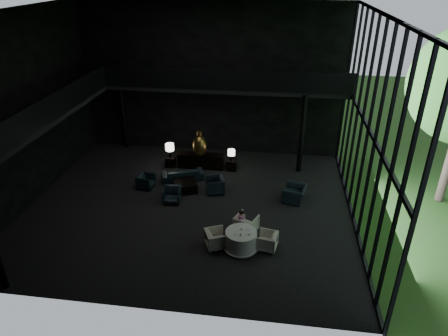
# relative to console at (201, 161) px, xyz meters

# --- Properties ---
(floor) EXTENTS (14.00, 12.00, 0.02)m
(floor) POSITION_rel_console_xyz_m (0.23, -3.70, -0.38)
(floor) COLOR black
(floor) RESTS_ON ground
(ceiling) EXTENTS (14.00, 12.00, 0.02)m
(ceiling) POSITION_rel_console_xyz_m (0.23, -3.70, 7.62)
(ceiling) COLOR black
(ceiling) RESTS_ON ground
(wall_back) EXTENTS (14.00, 0.04, 8.00)m
(wall_back) POSITION_rel_console_xyz_m (0.23, 2.30, 3.62)
(wall_back) COLOR black
(wall_back) RESTS_ON ground
(wall_front) EXTENTS (14.00, 0.04, 8.00)m
(wall_front) POSITION_rel_console_xyz_m (0.23, -9.70, 3.62)
(wall_front) COLOR black
(wall_front) RESTS_ON ground
(wall_left) EXTENTS (0.04, 12.00, 8.00)m
(wall_left) POSITION_rel_console_xyz_m (-6.77, -3.70, 3.62)
(wall_left) COLOR black
(wall_left) RESTS_ON ground
(curtain_wall) EXTENTS (0.20, 12.00, 8.00)m
(curtain_wall) POSITION_rel_console_xyz_m (7.18, -3.70, 3.62)
(curtain_wall) COLOR black
(curtain_wall) RESTS_ON ground
(mezzanine_left) EXTENTS (2.00, 12.00, 0.25)m
(mezzanine_left) POSITION_rel_console_xyz_m (-5.77, -3.70, 3.62)
(mezzanine_left) COLOR black
(mezzanine_left) RESTS_ON wall_left
(mezzanine_back) EXTENTS (12.00, 2.00, 0.25)m
(mezzanine_back) POSITION_rel_console_xyz_m (1.23, 1.30, 3.62)
(mezzanine_back) COLOR black
(mezzanine_back) RESTS_ON wall_back
(railing_left) EXTENTS (0.06, 12.00, 1.00)m
(railing_left) POSITION_rel_console_xyz_m (-4.77, -3.70, 4.22)
(railing_left) COLOR black
(railing_left) RESTS_ON mezzanine_left
(railing_back) EXTENTS (12.00, 0.06, 1.00)m
(railing_back) POSITION_rel_console_xyz_m (1.23, 0.30, 4.22)
(railing_back) COLOR black
(railing_back) RESTS_ON mezzanine_back
(column_nw) EXTENTS (0.24, 0.24, 4.00)m
(column_nw) POSITION_rel_console_xyz_m (-4.77, 2.00, 1.62)
(column_nw) COLOR black
(column_nw) RESTS_ON floor
(column_ne) EXTENTS (0.24, 0.24, 4.00)m
(column_ne) POSITION_rel_console_xyz_m (5.03, 0.30, 1.62)
(column_ne) COLOR black
(column_ne) RESTS_ON floor
(console) EXTENTS (2.40, 0.54, 0.76)m
(console) POSITION_rel_console_xyz_m (0.00, 0.00, 0.00)
(console) COLOR black
(console) RESTS_ON floor
(bronze_urn) EXTENTS (0.73, 0.73, 1.36)m
(bronze_urn) POSITION_rel_console_xyz_m (0.00, -0.21, 0.96)
(bronze_urn) COLOR #AE8E34
(bronze_urn) RESTS_ON console
(side_table_left) EXTENTS (0.48, 0.48, 0.53)m
(side_table_left) POSITION_rel_console_xyz_m (-1.60, -0.08, -0.11)
(side_table_left) COLOR black
(side_table_left) RESTS_ON floor
(table_lamp_left) EXTENTS (0.44, 0.44, 0.74)m
(table_lamp_left) POSITION_rel_console_xyz_m (-1.60, -0.07, 0.68)
(table_lamp_left) COLOR black
(table_lamp_left) RESTS_ON side_table_left
(side_table_right) EXTENTS (0.49, 0.49, 0.54)m
(side_table_right) POSITION_rel_console_xyz_m (1.60, -0.03, -0.11)
(side_table_right) COLOR black
(side_table_right) RESTS_ON floor
(table_lamp_right) EXTENTS (0.37, 0.37, 0.61)m
(table_lamp_right) POSITION_rel_console_xyz_m (1.60, -0.11, 0.60)
(table_lamp_right) COLOR black
(table_lamp_right) RESTS_ON side_table_right
(sofa) EXTENTS (2.04, 1.25, 0.77)m
(sofa) POSITION_rel_console_xyz_m (-0.65, -1.42, 0.00)
(sofa) COLOR black
(sofa) RESTS_ON floor
(lounge_armchair_west) EXTENTS (0.73, 0.77, 0.70)m
(lounge_armchair_west) POSITION_rel_console_xyz_m (-2.18, -2.43, -0.03)
(lounge_armchair_west) COLOR black
(lounge_armchair_west) RESTS_ON floor
(lounge_armchair_east) EXTENTS (1.00, 1.04, 0.88)m
(lounge_armchair_east) POSITION_rel_console_xyz_m (1.12, -2.42, 0.06)
(lounge_armchair_east) COLOR black
(lounge_armchair_east) RESTS_ON floor
(lounge_armchair_south) EXTENTS (0.78, 0.74, 0.77)m
(lounge_armchair_south) POSITION_rel_console_xyz_m (-0.63, -3.51, 0.00)
(lounge_armchair_south) COLOR black
(lounge_armchair_south) RESTS_ON floor
(window_armchair) EXTENTS (0.90, 1.17, 0.91)m
(window_armchair) POSITION_rel_console_xyz_m (4.76, -2.64, 0.07)
(window_armchair) COLOR #1D2A33
(window_armchair) RESTS_ON floor
(coffee_table) EXTENTS (1.29, 1.29, 0.44)m
(coffee_table) POSITION_rel_console_xyz_m (-0.28, -2.43, -0.16)
(coffee_table) COLOR black
(coffee_table) RESTS_ON floor
(dining_table) EXTENTS (1.32, 1.32, 0.75)m
(dining_table) POSITION_rel_console_xyz_m (2.72, -6.37, -0.05)
(dining_table) COLOR white
(dining_table) RESTS_ON floor
(dining_chair_north) EXTENTS (1.07, 1.04, 0.85)m
(dining_chair_north) POSITION_rel_console_xyz_m (2.82, -5.28, 0.05)
(dining_chair_north) COLOR beige
(dining_chair_north) RESTS_ON floor
(dining_chair_east) EXTENTS (0.74, 0.78, 0.69)m
(dining_chair_east) POSITION_rel_console_xyz_m (3.67, -6.22, -0.03)
(dining_chair_east) COLOR beige
(dining_chair_east) RESTS_ON floor
(dining_chair_west) EXTENTS (0.93, 0.95, 0.75)m
(dining_chair_west) POSITION_rel_console_xyz_m (1.79, -6.37, -0.00)
(dining_chair_west) COLOR beige
(dining_chair_west) RESTS_ON floor
(child) EXTENTS (0.28, 0.28, 0.61)m
(child) POSITION_rel_console_xyz_m (2.64, -5.43, 0.37)
(child) COLOR beige
(child) RESTS_ON dining_chair_north
(plate_a) EXTENTS (0.29, 0.29, 0.01)m
(plate_a) POSITION_rel_console_xyz_m (2.54, -6.47, 0.38)
(plate_a) COLOR white
(plate_a) RESTS_ON dining_table
(plate_b) EXTENTS (0.26, 0.26, 0.01)m
(plate_b) POSITION_rel_console_xyz_m (2.96, -6.17, 0.38)
(plate_b) COLOR white
(plate_b) RESTS_ON dining_table
(saucer) EXTENTS (0.20, 0.20, 0.01)m
(saucer) POSITION_rel_console_xyz_m (2.97, -6.46, 0.37)
(saucer) COLOR white
(saucer) RESTS_ON dining_table
(coffee_cup) EXTENTS (0.09, 0.09, 0.07)m
(coffee_cup) POSITION_rel_console_xyz_m (3.02, -6.50, 0.41)
(coffee_cup) COLOR white
(coffee_cup) RESTS_ON saucer
(cereal_bowl) EXTENTS (0.15, 0.15, 0.07)m
(cereal_bowl) POSITION_rel_console_xyz_m (2.73, -6.20, 0.41)
(cereal_bowl) COLOR white
(cereal_bowl) RESTS_ON dining_table
(cream_pot) EXTENTS (0.07, 0.07, 0.08)m
(cream_pot) POSITION_rel_console_xyz_m (2.71, -6.58, 0.41)
(cream_pot) COLOR #99999E
(cream_pot) RESTS_ON dining_table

